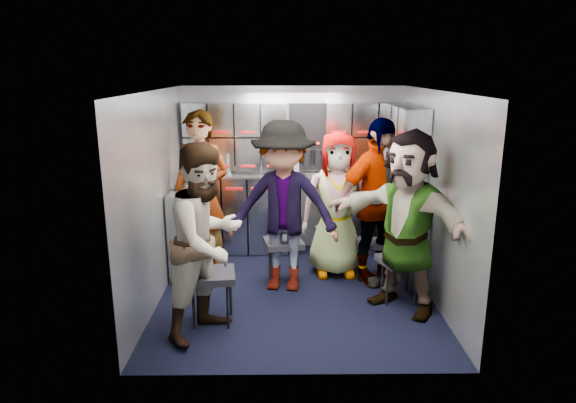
{
  "coord_description": "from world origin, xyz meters",
  "views": [
    {
      "loc": [
        -0.14,
        -5.02,
        2.31
      ],
      "look_at": [
        -0.08,
        0.35,
        0.91
      ],
      "focal_mm": 32.0,
      "sensor_mm": 36.0,
      "label": 1
    }
  ],
  "objects_px": {
    "attendant_arc_a": "(207,241)",
    "attendant_arc_b": "(283,207)",
    "jump_seat_near_left": "(212,278)",
    "attendant_arc_e": "(407,222)",
    "attendant_standing": "(201,194)",
    "jump_seat_mid_left": "(283,245)",
    "jump_seat_center": "(334,234)",
    "attendant_arc_c": "(337,205)",
    "jump_seat_mid_right": "(371,245)",
    "attendant_arc_d": "(376,202)",
    "jump_seat_near_right": "(400,262)"
  },
  "relations": [
    {
      "from": "attendant_arc_d",
      "to": "attendant_arc_e",
      "type": "xyz_separation_m",
      "value": [
        0.17,
        -0.69,
        -0.02
      ]
    },
    {
      "from": "attendant_arc_a",
      "to": "attendant_arc_e",
      "type": "xyz_separation_m",
      "value": [
        1.84,
        0.45,
        0.03
      ]
    },
    {
      "from": "jump_seat_near_left",
      "to": "attendant_arc_a",
      "type": "height_order",
      "value": "attendant_arc_a"
    },
    {
      "from": "attendant_arc_d",
      "to": "jump_seat_center",
      "type": "bearing_deg",
      "value": 107.44
    },
    {
      "from": "attendant_arc_a",
      "to": "attendant_arc_c",
      "type": "relative_size",
      "value": 1.05
    },
    {
      "from": "attendant_arc_a",
      "to": "jump_seat_near_right",
      "type": "bearing_deg",
      "value": -36.84
    },
    {
      "from": "jump_seat_near_left",
      "to": "attendant_arc_b",
      "type": "height_order",
      "value": "attendant_arc_b"
    },
    {
      "from": "jump_seat_center",
      "to": "attendant_arc_e",
      "type": "bearing_deg",
      "value": -62.09
    },
    {
      "from": "jump_seat_mid_left",
      "to": "attendant_arc_c",
      "type": "xyz_separation_m",
      "value": [
        0.6,
        0.23,
        0.4
      ]
    },
    {
      "from": "attendant_arc_d",
      "to": "attendant_arc_e",
      "type": "bearing_deg",
      "value": -104.73
    },
    {
      "from": "attendant_standing",
      "to": "attendant_arc_d",
      "type": "relative_size",
      "value": 1.03
    },
    {
      "from": "attendant_standing",
      "to": "jump_seat_mid_right",
      "type": "bearing_deg",
      "value": 19.69
    },
    {
      "from": "jump_seat_mid_right",
      "to": "attendant_arc_c",
      "type": "height_order",
      "value": "attendant_arc_c"
    },
    {
      "from": "attendant_arc_e",
      "to": "jump_seat_center",
      "type": "bearing_deg",
      "value": 163.2
    },
    {
      "from": "attendant_standing",
      "to": "attendant_arc_d",
      "type": "distance_m",
      "value": 1.95
    },
    {
      "from": "jump_seat_near_left",
      "to": "attendant_arc_c",
      "type": "xyz_separation_m",
      "value": [
        1.26,
        1.18,
        0.38
      ]
    },
    {
      "from": "jump_seat_center",
      "to": "attendant_arc_a",
      "type": "relative_size",
      "value": 0.27
    },
    {
      "from": "jump_seat_near_right",
      "to": "attendant_arc_b",
      "type": "height_order",
      "value": "attendant_arc_b"
    },
    {
      "from": "jump_seat_mid_left",
      "to": "attendant_arc_c",
      "type": "distance_m",
      "value": 0.76
    },
    {
      "from": "jump_seat_near_left",
      "to": "jump_seat_near_right",
      "type": "distance_m",
      "value": 1.89
    },
    {
      "from": "attendant_standing",
      "to": "attendant_arc_b",
      "type": "bearing_deg",
      "value": -3.62
    },
    {
      "from": "jump_seat_near_right",
      "to": "attendant_standing",
      "type": "height_order",
      "value": "attendant_standing"
    },
    {
      "from": "attendant_arc_c",
      "to": "attendant_standing",
      "type": "bearing_deg",
      "value": 178.37
    },
    {
      "from": "attendant_standing",
      "to": "attendant_arc_d",
      "type": "xyz_separation_m",
      "value": [
        1.93,
        -0.24,
        -0.03
      ]
    },
    {
      "from": "attendant_arc_c",
      "to": "attendant_arc_d",
      "type": "xyz_separation_m",
      "value": [
        0.41,
        -0.21,
        0.09
      ]
    },
    {
      "from": "attendant_arc_a",
      "to": "attendant_arc_b",
      "type": "relative_size",
      "value": 0.95
    },
    {
      "from": "jump_seat_near_left",
      "to": "jump_seat_center",
      "type": "bearing_deg",
      "value": 47.03
    },
    {
      "from": "jump_seat_near_left",
      "to": "attendant_arc_d",
      "type": "xyz_separation_m",
      "value": [
        1.67,
        0.96,
        0.47
      ]
    },
    {
      "from": "jump_seat_near_left",
      "to": "attendant_arc_b",
      "type": "distance_m",
      "value": 1.12
    },
    {
      "from": "jump_seat_mid_right",
      "to": "attendant_arc_d",
      "type": "height_order",
      "value": "attendant_arc_d"
    },
    {
      "from": "jump_seat_mid_right",
      "to": "attendant_standing",
      "type": "xyz_separation_m",
      "value": [
        -1.93,
        0.06,
        0.59
      ]
    },
    {
      "from": "attendant_standing",
      "to": "jump_seat_mid_left",
      "type": "bearing_deg",
      "value": 6.17
    },
    {
      "from": "attendant_arc_d",
      "to": "attendant_arc_c",
      "type": "bearing_deg",
      "value": 123.75
    },
    {
      "from": "attendant_arc_b",
      "to": "attendant_arc_e",
      "type": "bearing_deg",
      "value": -12.87
    },
    {
      "from": "jump_seat_near_left",
      "to": "attendant_arc_e",
      "type": "height_order",
      "value": "attendant_arc_e"
    },
    {
      "from": "jump_seat_near_left",
      "to": "attendant_standing",
      "type": "relative_size",
      "value": 0.26
    },
    {
      "from": "jump_seat_near_left",
      "to": "jump_seat_mid_left",
      "type": "xyz_separation_m",
      "value": [
        0.66,
        0.95,
        -0.02
      ]
    },
    {
      "from": "jump_seat_mid_right",
      "to": "attendant_arc_b",
      "type": "distance_m",
      "value": 1.21
    },
    {
      "from": "attendant_arc_d",
      "to": "attendant_arc_a",
      "type": "bearing_deg",
      "value": -174.06
    },
    {
      "from": "jump_seat_mid_right",
      "to": "attendant_arc_c",
      "type": "bearing_deg",
      "value": 175.11
    },
    {
      "from": "jump_seat_mid_left",
      "to": "jump_seat_near_left",
      "type": "bearing_deg",
      "value": -124.89
    },
    {
      "from": "jump_seat_mid_right",
      "to": "attendant_arc_c",
      "type": "xyz_separation_m",
      "value": [
        -0.41,
        0.03,
        0.47
      ]
    },
    {
      "from": "jump_seat_near_right",
      "to": "attendant_arc_e",
      "type": "height_order",
      "value": "attendant_arc_e"
    },
    {
      "from": "jump_seat_near_left",
      "to": "attendant_arc_d",
      "type": "relative_size",
      "value": 0.27
    },
    {
      "from": "jump_seat_mid_left",
      "to": "attendant_arc_d",
      "type": "relative_size",
      "value": 0.26
    },
    {
      "from": "attendant_standing",
      "to": "attendant_arc_d",
      "type": "bearing_deg",
      "value": 14.39
    },
    {
      "from": "attendant_arc_b",
      "to": "attendant_arc_c",
      "type": "xyz_separation_m",
      "value": [
        0.6,
        0.41,
        -0.08
      ]
    },
    {
      "from": "jump_seat_near_left",
      "to": "jump_seat_center",
      "type": "distance_m",
      "value": 1.86
    },
    {
      "from": "jump_seat_near_right",
      "to": "jump_seat_mid_right",
      "type": "bearing_deg",
      "value": 103.69
    },
    {
      "from": "jump_seat_center",
      "to": "attendant_arc_c",
      "type": "distance_m",
      "value": 0.44
    }
  ]
}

